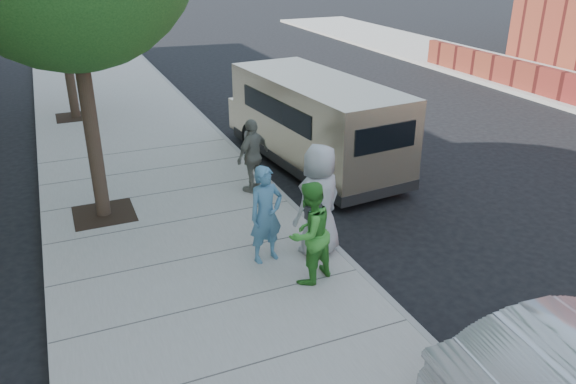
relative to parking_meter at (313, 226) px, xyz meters
The scene contains 9 objects.
ground 1.94m from the parking_meter, 111.07° to the left, with size 120.00×120.00×0.00m, color black.
sidewalk 2.39m from the parking_meter, 136.84° to the left, with size 5.00×60.00×0.15m, color gray.
curb_face 2.01m from the parking_meter, 59.23° to the left, with size 0.12×60.00×0.16m, color gray.
parking_meter is the anchor object (origin of this frame).
van 5.56m from the parking_meter, 64.44° to the left, with size 2.54×6.18×2.24m.
person_officer 1.01m from the parking_meter, 116.41° to the left, with size 0.63×0.41×1.73m, color teal.
person_green_shirt 0.13m from the parking_meter, 154.86° to the left, with size 0.84×0.65×1.72m, color green.
person_gray_shirt 0.91m from the parking_meter, 57.83° to the left, with size 0.99×0.64×2.02m, color #9F9FA1.
person_striped_polo 3.82m from the parking_meter, 84.54° to the left, with size 0.97×0.40×1.65m, color gray.
Camera 1 is at (-2.89, -8.53, 5.23)m, focal length 35.00 mm.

